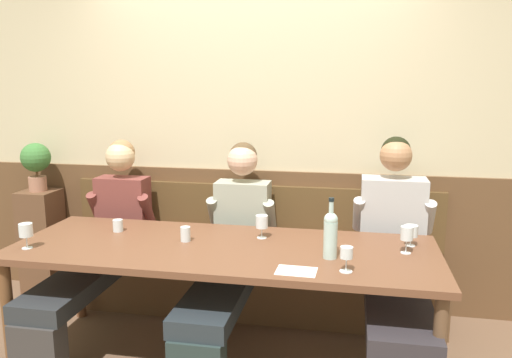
{
  "coord_description": "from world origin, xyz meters",
  "views": [
    {
      "loc": [
        0.75,
        -2.71,
        1.72
      ],
      "look_at": [
        0.14,
        0.44,
        1.1
      ],
      "focal_mm": 35.67,
      "sensor_mm": 36.0,
      "label": 1
    }
  ],
  "objects_px": {
    "wall_bench": "(248,276)",
    "person_right_seat": "(395,253)",
    "wine_glass_left_end": "(411,232)",
    "wine_glass_by_bottle": "(407,235)",
    "wine_bottle_clear_water": "(330,233)",
    "potted_plant": "(36,161)",
    "dining_table": "(223,257)",
    "wine_glass_center_front": "(262,223)",
    "water_tumbler_left": "(118,225)",
    "person_center_left_seat": "(100,240)",
    "person_left_seat": "(231,247)",
    "water_tumbler_right": "(185,234)",
    "wine_glass_right_end": "(26,231)",
    "wine_glass_mid_left": "(347,254)"
  },
  "relations": [
    {
      "from": "wine_glass_left_end",
      "to": "wine_glass_by_bottle",
      "type": "distance_m",
      "value": 0.15
    },
    {
      "from": "person_center_left_seat",
      "to": "wine_glass_by_bottle",
      "type": "xyz_separation_m",
      "value": [
        2.03,
        -0.24,
        0.23
      ]
    },
    {
      "from": "wine_glass_center_front",
      "to": "wine_glass_by_bottle",
      "type": "height_order",
      "value": "wine_glass_by_bottle"
    },
    {
      "from": "wine_glass_right_end",
      "to": "potted_plant",
      "type": "height_order",
      "value": "potted_plant"
    },
    {
      "from": "wine_bottle_clear_water",
      "to": "wine_glass_by_bottle",
      "type": "xyz_separation_m",
      "value": [
        0.43,
        0.16,
        -0.03
      ]
    },
    {
      "from": "wine_bottle_clear_water",
      "to": "wine_glass_by_bottle",
      "type": "bearing_deg",
      "value": 21.07
    },
    {
      "from": "person_right_seat",
      "to": "potted_plant",
      "type": "xyz_separation_m",
      "value": [
        -2.75,
        0.4,
        0.44
      ]
    },
    {
      "from": "wine_bottle_clear_water",
      "to": "potted_plant",
      "type": "height_order",
      "value": "potted_plant"
    },
    {
      "from": "person_center_left_seat",
      "to": "potted_plant",
      "type": "xyz_separation_m",
      "value": [
        -0.75,
        0.43,
        0.47
      ]
    },
    {
      "from": "dining_table",
      "to": "wine_glass_center_front",
      "type": "bearing_deg",
      "value": 45.69
    },
    {
      "from": "wine_bottle_clear_water",
      "to": "wine_glass_center_front",
      "type": "xyz_separation_m",
      "value": [
        -0.44,
        0.29,
        -0.04
      ]
    },
    {
      "from": "person_right_seat",
      "to": "wine_glass_mid_left",
      "type": "xyz_separation_m",
      "value": [
        -0.3,
        -0.63,
        0.19
      ]
    },
    {
      "from": "dining_table",
      "to": "potted_plant",
      "type": "distance_m",
      "value": 1.92
    },
    {
      "from": "person_left_seat",
      "to": "wine_glass_left_end",
      "type": "height_order",
      "value": "person_left_seat"
    },
    {
      "from": "wine_glass_left_end",
      "to": "water_tumbler_right",
      "type": "relative_size",
      "value": 1.4
    },
    {
      "from": "wall_bench",
      "to": "wine_glass_right_end",
      "type": "xyz_separation_m",
      "value": [
        -1.13,
        -0.97,
        0.57
      ]
    },
    {
      "from": "wine_glass_mid_left",
      "to": "water_tumbler_left",
      "type": "height_order",
      "value": "wine_glass_mid_left"
    },
    {
      "from": "person_left_seat",
      "to": "wine_glass_mid_left",
      "type": "xyz_separation_m",
      "value": [
        0.76,
        -0.61,
        0.21
      ]
    },
    {
      "from": "wine_glass_right_end",
      "to": "wine_bottle_clear_water",
      "type": "bearing_deg",
      "value": 5.6
    },
    {
      "from": "person_center_left_seat",
      "to": "water_tumbler_left",
      "type": "xyz_separation_m",
      "value": [
        0.21,
        -0.15,
        0.16
      ]
    },
    {
      "from": "person_center_left_seat",
      "to": "wine_glass_by_bottle",
      "type": "height_order",
      "value": "person_center_left_seat"
    },
    {
      "from": "water_tumbler_left",
      "to": "water_tumbler_right",
      "type": "height_order",
      "value": "water_tumbler_right"
    },
    {
      "from": "wine_glass_center_front",
      "to": "water_tumbler_left",
      "type": "height_order",
      "value": "wine_glass_center_front"
    },
    {
      "from": "wall_bench",
      "to": "wine_glass_by_bottle",
      "type": "distance_m",
      "value": 1.36
    },
    {
      "from": "wine_glass_by_bottle",
      "to": "potted_plant",
      "type": "bearing_deg",
      "value": 166.51
    },
    {
      "from": "dining_table",
      "to": "wine_glass_right_end",
      "type": "distance_m",
      "value": 1.17
    },
    {
      "from": "water_tumbler_left",
      "to": "potted_plant",
      "type": "relative_size",
      "value": 0.2
    },
    {
      "from": "wall_bench",
      "to": "potted_plant",
      "type": "bearing_deg",
      "value": 178.85
    },
    {
      "from": "person_center_left_seat",
      "to": "wall_bench",
      "type": "bearing_deg",
      "value": 22.13
    },
    {
      "from": "person_left_seat",
      "to": "wine_glass_left_end",
      "type": "distance_m",
      "value": 1.16
    },
    {
      "from": "wine_glass_center_front",
      "to": "water_tumbler_right",
      "type": "height_order",
      "value": "wine_glass_center_front"
    },
    {
      "from": "water_tumbler_right",
      "to": "potted_plant",
      "type": "bearing_deg",
      "value": 154.68
    },
    {
      "from": "wine_bottle_clear_water",
      "to": "potted_plant",
      "type": "bearing_deg",
      "value": 160.58
    },
    {
      "from": "wall_bench",
      "to": "person_right_seat",
      "type": "relative_size",
      "value": 2.1
    },
    {
      "from": "water_tumbler_right",
      "to": "potted_plant",
      "type": "height_order",
      "value": "potted_plant"
    },
    {
      "from": "water_tumbler_left",
      "to": "person_center_left_seat",
      "type": "bearing_deg",
      "value": 145.06
    },
    {
      "from": "water_tumbler_left",
      "to": "potted_plant",
      "type": "height_order",
      "value": "potted_plant"
    },
    {
      "from": "dining_table",
      "to": "water_tumbler_left",
      "type": "relative_size",
      "value": 32.23
    },
    {
      "from": "wall_bench",
      "to": "wine_glass_center_front",
      "type": "bearing_deg",
      "value": -68.58
    },
    {
      "from": "person_center_left_seat",
      "to": "wine_glass_left_end",
      "type": "distance_m",
      "value": 2.08
    },
    {
      "from": "water_tumbler_left",
      "to": "wine_glass_mid_left",
      "type": "bearing_deg",
      "value": -16.84
    },
    {
      "from": "wall_bench",
      "to": "water_tumbler_left",
      "type": "xyz_separation_m",
      "value": [
        -0.76,
        -0.54,
        0.5
      ]
    },
    {
      "from": "wine_glass_by_bottle",
      "to": "wine_glass_mid_left",
      "type": "xyz_separation_m",
      "value": [
        -0.33,
        -0.36,
        -0.01
      ]
    },
    {
      "from": "person_right_seat",
      "to": "water_tumbler_right",
      "type": "xyz_separation_m",
      "value": [
        -1.28,
        -0.3,
        0.14
      ]
    },
    {
      "from": "wine_glass_right_end",
      "to": "water_tumbler_left",
      "type": "height_order",
      "value": "wine_glass_right_end"
    },
    {
      "from": "person_center_left_seat",
      "to": "wine_glass_center_front",
      "type": "xyz_separation_m",
      "value": [
        1.17,
        -0.11,
        0.22
      ]
    },
    {
      "from": "wine_glass_left_end",
      "to": "water_tumbler_left",
      "type": "xyz_separation_m",
      "value": [
        -1.86,
        -0.05,
        -0.05
      ]
    },
    {
      "from": "water_tumbler_left",
      "to": "wine_glass_center_front",
      "type": "bearing_deg",
      "value": 2.15
    },
    {
      "from": "person_center_left_seat",
      "to": "water_tumbler_right",
      "type": "relative_size",
      "value": 14.63
    },
    {
      "from": "person_right_seat",
      "to": "wine_glass_center_front",
      "type": "xyz_separation_m",
      "value": [
        -0.83,
        -0.14,
        0.19
      ]
    }
  ]
}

